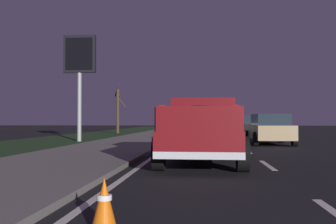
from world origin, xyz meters
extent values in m
plane|color=black|center=(27.00, 0.00, 0.00)|extent=(144.00, 144.00, 0.00)
cube|color=slate|center=(27.00, 5.70, 0.06)|extent=(108.00, 4.00, 0.12)
cube|color=#1E3819|center=(27.00, 10.70, 0.00)|extent=(108.00, 6.00, 0.01)
cube|color=silver|center=(10.03, 0.00, 0.00)|extent=(2.40, 0.14, 0.01)
cube|color=silver|center=(15.06, 0.00, 0.00)|extent=(2.40, 0.14, 0.01)
cube|color=silver|center=(21.32, 0.00, 0.00)|extent=(2.40, 0.14, 0.01)
cube|color=silver|center=(27.41, 0.00, 0.00)|extent=(2.40, 0.14, 0.01)
cube|color=silver|center=(33.31, 0.00, 0.00)|extent=(2.40, 0.14, 0.01)
cube|color=silver|center=(39.68, 0.00, 0.00)|extent=(2.40, 0.14, 0.01)
cube|color=silver|center=(45.08, 0.00, 0.00)|extent=(2.40, 0.14, 0.01)
cube|color=silver|center=(51.53, 0.00, 0.00)|extent=(2.40, 0.14, 0.01)
cube|color=silver|center=(56.95, 0.00, 0.00)|extent=(2.40, 0.14, 0.01)
cube|color=silver|center=(63.07, 0.00, 0.00)|extent=(2.40, 0.14, 0.01)
cube|color=silver|center=(69.07, 0.00, 0.00)|extent=(2.40, 0.14, 0.01)
cube|color=silver|center=(75.44, 0.00, 0.00)|extent=(2.40, 0.14, 0.01)
cube|color=silver|center=(80.97, 0.00, 0.00)|extent=(2.40, 0.14, 0.01)
cube|color=silver|center=(27.00, 3.40, 0.00)|extent=(108.00, 0.14, 0.01)
cube|color=maroon|center=(10.31, 1.75, 0.67)|extent=(5.46, 2.16, 0.60)
cube|color=maroon|center=(11.50, 1.71, 1.42)|extent=(2.21, 1.90, 0.90)
cube|color=#1E2833|center=(10.45, 1.75, 1.47)|extent=(0.08, 1.44, 0.50)
cube|color=maroon|center=(9.26, 2.72, 1.25)|extent=(3.03, 0.17, 0.56)
cube|color=maroon|center=(9.20, 0.84, 1.25)|extent=(3.03, 0.17, 0.56)
cube|color=maroon|center=(7.65, 1.83, 1.25)|extent=(0.14, 1.88, 0.56)
cube|color=silver|center=(7.65, 1.83, 0.45)|extent=(0.18, 2.00, 0.16)
cube|color=red|center=(7.69, 2.63, 1.45)|extent=(0.06, 0.14, 0.20)
cube|color=red|center=(7.64, 1.03, 1.45)|extent=(0.06, 0.14, 0.20)
ellipsoid|color=#193823|center=(9.23, 1.78, 1.29)|extent=(2.64, 1.60, 0.64)
sphere|color=silver|center=(9.74, 2.13, 1.15)|extent=(0.40, 0.40, 0.40)
sphere|color=beige|center=(8.62, 1.50, 1.13)|extent=(0.34, 0.34, 0.34)
cylinder|color=black|center=(12.12, 2.70, 0.42)|extent=(0.84, 0.28, 0.84)
cylinder|color=black|center=(12.06, 0.70, 0.42)|extent=(0.84, 0.28, 0.84)
cylinder|color=black|center=(8.56, 2.80, 0.42)|extent=(0.84, 0.28, 0.84)
cylinder|color=black|center=(8.50, 0.80, 0.42)|extent=(0.84, 0.28, 0.84)
cube|color=#B2B5BA|center=(34.10, 1.89, 0.63)|extent=(4.45, 1.92, 0.70)
cube|color=#1E2833|center=(33.85, 1.89, 1.26)|extent=(2.51, 1.65, 0.56)
cylinder|color=black|center=(35.62, 2.75, 0.34)|extent=(0.68, 0.22, 0.68)
cylinder|color=black|center=(35.57, 0.95, 0.34)|extent=(0.68, 0.22, 0.68)
cylinder|color=black|center=(32.63, 2.83, 0.34)|extent=(0.68, 0.22, 0.68)
cylinder|color=black|center=(32.58, 1.03, 0.34)|extent=(0.68, 0.22, 0.68)
cube|color=red|center=(31.95, 1.94, 0.68)|extent=(0.12, 1.51, 0.10)
cube|color=black|center=(26.45, -1.56, 0.63)|extent=(4.40, 1.81, 0.70)
cube|color=#1E2833|center=(26.20, -1.56, 1.26)|extent=(2.47, 1.59, 0.56)
cylinder|color=black|center=(27.95, -0.66, 0.34)|extent=(0.68, 0.22, 0.68)
cylinder|color=black|center=(27.94, -2.46, 0.34)|extent=(0.68, 0.22, 0.68)
cylinder|color=black|center=(24.95, -0.66, 0.34)|extent=(0.68, 0.22, 0.68)
cylinder|color=black|center=(24.95, -2.46, 0.34)|extent=(0.68, 0.22, 0.68)
cube|color=red|center=(24.30, -1.55, 0.68)|extent=(0.08, 1.51, 0.10)
cube|color=#9E845B|center=(19.79, -1.59, 0.63)|extent=(4.44, 1.90, 0.70)
cube|color=#1E2833|center=(19.54, -1.60, 1.26)|extent=(2.50, 1.64, 0.56)
cylinder|color=black|center=(21.27, -0.66, 0.34)|extent=(0.68, 0.22, 0.68)
cylinder|color=black|center=(21.31, -2.46, 0.34)|extent=(0.68, 0.22, 0.68)
cylinder|color=black|center=(18.28, -0.73, 0.34)|extent=(0.68, 0.22, 0.68)
cylinder|color=black|center=(18.32, -2.53, 0.34)|extent=(0.68, 0.22, 0.68)
cube|color=red|center=(17.64, -1.64, 0.68)|extent=(0.12, 1.51, 0.10)
cube|color=#14592D|center=(20.16, 1.68, 0.63)|extent=(4.45, 1.92, 0.70)
cube|color=#1E2833|center=(19.91, 1.67, 1.26)|extent=(2.51, 1.65, 0.56)
cylinder|color=black|center=(21.63, 2.62, 0.34)|extent=(0.68, 0.22, 0.68)
cylinder|color=black|center=(21.68, 0.82, 0.34)|extent=(0.68, 0.22, 0.68)
cylinder|color=black|center=(18.64, 2.53, 0.34)|extent=(0.68, 0.22, 0.68)
cylinder|color=black|center=(18.69, 0.73, 0.34)|extent=(0.68, 0.22, 0.68)
cube|color=red|center=(18.01, 1.61, 0.68)|extent=(0.12, 1.51, 0.10)
cylinder|color=#99999E|center=(21.81, 8.95, 3.10)|extent=(0.24, 0.24, 6.20)
cube|color=black|center=(21.81, 8.95, 5.10)|extent=(0.24, 1.90, 2.20)
cube|color=black|center=(21.68, 8.95, 5.10)|extent=(0.04, 1.60, 1.87)
cylinder|color=#423323|center=(37.13, 9.99, 2.12)|extent=(0.28, 0.28, 4.24)
cylinder|color=#423323|center=(37.57, 10.20, 4.13)|extent=(0.95, 0.54, 1.15)
cylinder|color=#423323|center=(37.25, 9.64, 3.00)|extent=(0.31, 0.79, 1.02)
cylinder|color=#423323|center=(37.49, 9.94, 3.82)|extent=(0.80, 0.20, 0.85)
cone|color=orange|center=(3.23, 2.81, 0.31)|extent=(0.28, 0.28, 0.55)
cylinder|color=white|center=(3.23, 2.81, 0.36)|extent=(0.17, 0.17, 0.06)
camera|label=1|loc=(-1.18, 1.71, 1.21)|focal=43.29mm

